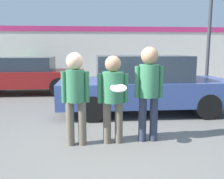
{
  "coord_description": "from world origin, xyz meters",
  "views": [
    {
      "loc": [
        -0.48,
        -4.4,
        1.75
      ],
      "look_at": [
        -0.07,
        0.28,
        0.99
      ],
      "focal_mm": 40.0,
      "sensor_mm": 36.0,
      "label": 1
    }
  ],
  "objects_px": {
    "person_left": "(75,91)",
    "person_right": "(149,85)",
    "parked_car_near": "(143,84)",
    "parked_car_far": "(24,75)",
    "person_middle_with_frisbee": "(113,92)",
    "shrub": "(32,69)"
  },
  "relations": [
    {
      "from": "person_right",
      "to": "parked_car_near",
      "type": "bearing_deg",
      "value": 80.53
    },
    {
      "from": "parked_car_far",
      "to": "person_right",
      "type": "bearing_deg",
      "value": -56.34
    },
    {
      "from": "parked_car_near",
      "to": "shrub",
      "type": "xyz_separation_m",
      "value": [
        -4.73,
        7.64,
        -0.15
      ]
    },
    {
      "from": "person_left",
      "to": "person_right",
      "type": "bearing_deg",
      "value": 3.96
    },
    {
      "from": "person_middle_with_frisbee",
      "to": "shrub",
      "type": "height_order",
      "value": "person_middle_with_frisbee"
    },
    {
      "from": "person_middle_with_frisbee",
      "to": "shrub",
      "type": "bearing_deg",
      "value": 110.37
    },
    {
      "from": "parked_car_near",
      "to": "parked_car_far",
      "type": "distance_m",
      "value": 5.27
    },
    {
      "from": "person_left",
      "to": "parked_car_near",
      "type": "bearing_deg",
      "value": 53.24
    },
    {
      "from": "person_left",
      "to": "shrub",
      "type": "relative_size",
      "value": 1.34
    },
    {
      "from": "parked_car_near",
      "to": "shrub",
      "type": "height_order",
      "value": "parked_car_near"
    },
    {
      "from": "person_middle_with_frisbee",
      "to": "parked_car_near",
      "type": "height_order",
      "value": "person_middle_with_frisbee"
    },
    {
      "from": "parked_car_far",
      "to": "parked_car_near",
      "type": "bearing_deg",
      "value": -39.36
    },
    {
      "from": "person_right",
      "to": "parked_car_near",
      "type": "xyz_separation_m",
      "value": [
        0.37,
        2.22,
        -0.31
      ]
    },
    {
      "from": "person_left",
      "to": "parked_car_near",
      "type": "height_order",
      "value": "person_left"
    },
    {
      "from": "person_right",
      "to": "shrub",
      "type": "xyz_separation_m",
      "value": [
        -4.36,
        9.86,
        -0.45
      ]
    },
    {
      "from": "parked_car_far",
      "to": "shrub",
      "type": "xyz_separation_m",
      "value": [
        -0.65,
        4.3,
        -0.11
      ]
    },
    {
      "from": "person_middle_with_frisbee",
      "to": "person_right",
      "type": "bearing_deg",
      "value": 4.23
    },
    {
      "from": "person_middle_with_frisbee",
      "to": "parked_car_near",
      "type": "xyz_separation_m",
      "value": [
        1.05,
        2.27,
        -0.2
      ]
    },
    {
      "from": "person_left",
      "to": "parked_car_near",
      "type": "xyz_separation_m",
      "value": [
        1.73,
        2.31,
        -0.22
      ]
    },
    {
      "from": "person_right",
      "to": "parked_car_far",
      "type": "xyz_separation_m",
      "value": [
        -3.71,
        5.56,
        -0.35
      ]
    },
    {
      "from": "person_left",
      "to": "shrub",
      "type": "height_order",
      "value": "person_left"
    },
    {
      "from": "person_middle_with_frisbee",
      "to": "person_right",
      "type": "relative_size",
      "value": 0.91
    }
  ]
}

